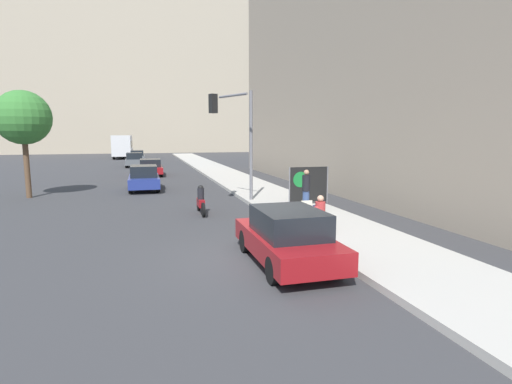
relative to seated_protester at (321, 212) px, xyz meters
name	(u,v)px	position (x,y,z in m)	size (l,w,h in m)	color
ground_plane	(255,259)	(-2.80, -1.91, -0.80)	(160.00, 160.00, 0.00)	#38383A
sidewalk_curb	(247,185)	(0.82, 13.09, -0.71)	(3.34, 90.00, 0.18)	#B7B2A8
building_backdrop_far	(145,65)	(-4.80, 70.85, 16.01)	(52.00, 12.00, 33.62)	tan
building_backdrop_right	(389,46)	(9.61, 10.98, 8.09)	(10.00, 32.00, 17.78)	gray
seated_protester	(321,212)	(0.00, 0.00, 0.00)	(0.93, 0.77, 1.18)	#474C56
jogger_on_sidewalk	(306,190)	(0.87, 3.32, 0.27)	(0.34, 0.34, 1.74)	#334775
protest_banner	(308,184)	(1.64, 4.89, 0.29)	(1.94, 0.06, 1.72)	slate
traffic_light_pole	(237,127)	(-1.34, 6.48, 2.90)	(2.25, 2.02, 5.27)	slate
parked_car_curbside	(287,237)	(-2.11, -2.53, -0.07)	(1.78, 4.19, 1.47)	maroon
car_on_road_nearest	(144,178)	(-5.65, 13.09, -0.05)	(1.77, 4.14, 1.52)	navy
car_on_road_midblock	(150,167)	(-5.12, 22.28, -0.11)	(1.88, 4.57, 1.37)	maroon
car_on_road_distant	(135,160)	(-6.57, 32.19, -0.06)	(1.83, 4.22, 1.50)	#565B60
car_on_road_far_lane	(137,156)	(-6.40, 40.64, -0.08)	(1.75, 4.65, 1.43)	#565B60
city_bus_on_road	(123,145)	(-8.53, 49.93, 1.09)	(2.51, 10.31, 3.28)	silver
motorcycle_on_road	(201,201)	(-3.34, 4.78, -0.26)	(0.28, 2.07, 1.25)	maroon
street_tree_near_curb	(23,118)	(-11.62, 11.68, 3.42)	(2.82, 2.82, 5.66)	brown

